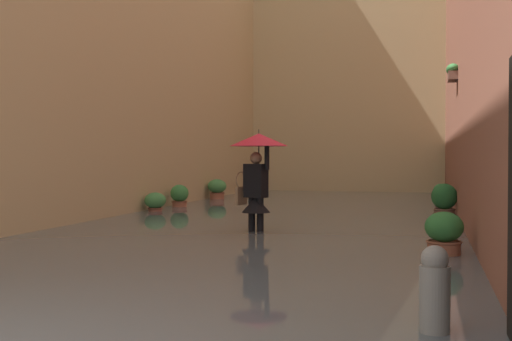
{
  "coord_description": "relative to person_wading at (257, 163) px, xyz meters",
  "views": [
    {
      "loc": [
        -2.98,
        2.85,
        1.48
      ],
      "look_at": [
        -0.04,
        -8.03,
        1.25
      ],
      "focal_mm": 44.56,
      "sensor_mm": 36.0,
      "label": 1
    }
  ],
  "objects": [
    {
      "name": "ground_plane",
      "position": [
        0.13,
        -2.77,
        -1.38
      ],
      "size": [
        60.0,
        60.0,
        0.0
      ],
      "primitive_type": "plane",
      "color": "#605B56"
    },
    {
      "name": "flood_water",
      "position": [
        0.13,
        -2.77,
        -1.28
      ],
      "size": [
        8.02,
        27.12,
        0.19
      ],
      "primitive_type": "cube",
      "color": "#515B60",
      "rests_on": "ground_plane"
    },
    {
      "name": "potted_plant_near_left",
      "position": [
        -3.2,
        -7.47,
        -0.96
      ],
      "size": [
        0.39,
        0.39,
        0.75
      ],
      "color": "brown",
      "rests_on": "ground_plane"
    },
    {
      "name": "potted_plant_far_left",
      "position": [
        -3.07,
        1.85,
        -0.97
      ],
      "size": [
        0.51,
        0.51,
        0.76
      ],
      "color": "#9E563D",
      "rests_on": "ground_plane"
    },
    {
      "name": "potted_plant_far_right",
      "position": [
        3.44,
        -3.39,
        -1.0
      ],
      "size": [
        0.51,
        0.51,
        0.64
      ],
      "color": "brown",
      "rests_on": "ground_plane"
    },
    {
      "name": "potted_plant_mid_right",
      "position": [
        3.41,
        -7.92,
        -0.92
      ],
      "size": [
        0.58,
        0.58,
        0.8
      ],
      "color": "#9E563D",
      "rests_on": "ground_plane"
    },
    {
      "name": "building_facade_far",
      "position": [
        0.13,
        -14.23,
        4.58
      ],
      "size": [
        10.82,
        1.8,
        11.92
      ],
      "primitive_type": "cube",
      "color": "tan",
      "rests_on": "ground_plane"
    },
    {
      "name": "mooring_bollard",
      "position": [
        -2.91,
        5.79,
        -0.96
      ],
      "size": [
        0.23,
        0.23,
        0.83
      ],
      "color": "gray",
      "rests_on": "ground_plane"
    },
    {
      "name": "potted_plant_near_right",
      "position": [
        3.39,
        -4.8,
        -0.96
      ],
      "size": [
        0.48,
        0.48,
        0.77
      ],
      "color": "#9E563D",
      "rests_on": "ground_plane"
    },
    {
      "name": "potted_plant_mid_left",
      "position": [
        -3.22,
        -3.89,
        -0.88
      ],
      "size": [
        0.56,
        0.56,
        0.9
      ],
      "color": "brown",
      "rests_on": "ground_plane"
    },
    {
      "name": "person_wading",
      "position": [
        0.0,
        0.0,
        0.0
      ],
      "size": [
        1.02,
        1.02,
        1.97
      ],
      "color": "black",
      "rests_on": "ground_plane"
    }
  ]
}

